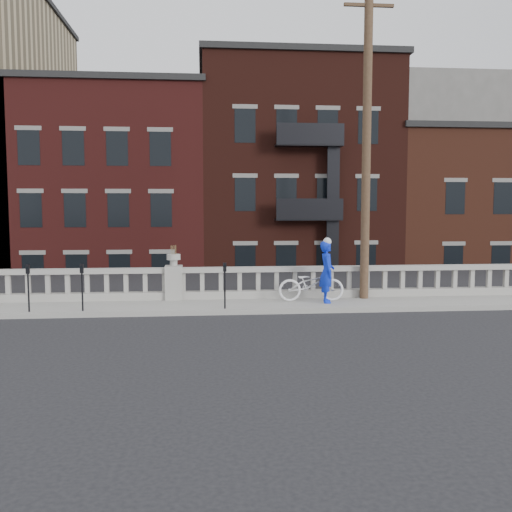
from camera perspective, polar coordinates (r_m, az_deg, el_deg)
The scene contains 11 objects.
ground at distance 14.87m, azimuth -8.92°, elevation -7.37°, with size 120.00×120.00×0.00m, color black.
sidewalk at distance 17.79m, azimuth -8.34°, elevation -5.05°, with size 32.00×2.20×0.15m, color #99968E.
balustrade at distance 18.64m, azimuth -8.21°, elevation -2.82°, with size 28.00×0.34×1.03m.
planter_pedestal at distance 18.61m, azimuth -8.22°, elevation -2.24°, with size 0.55×0.55×1.76m.
lower_level at distance 37.54m, azimuth -5.98°, elevation 4.24°, with size 80.00×44.00×20.80m.
utility_pole at distance 18.95m, azimuth 11.00°, elevation 11.20°, with size 1.60×0.28×10.00m.
parking_meter_b at distance 17.50m, azimuth -21.82°, elevation -2.49°, with size 0.10×0.09×1.36m.
parking_meter_c at distance 17.13m, azimuth -17.00°, elevation -2.50°, with size 0.10×0.09×1.36m.
parking_meter_d at distance 16.80m, azimuth -3.14°, elevation -2.43°, with size 0.10×0.09×1.36m.
bicycle at distance 18.22m, azimuth 5.54°, elevation -2.79°, with size 0.73×2.08×1.09m, color white.
cyclist at distance 17.95m, azimuth 7.10°, elevation -1.58°, with size 0.70×0.46×1.93m, color #0D29D1.
Camera 1 is at (0.92, -14.49, 3.21)m, focal length 40.00 mm.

